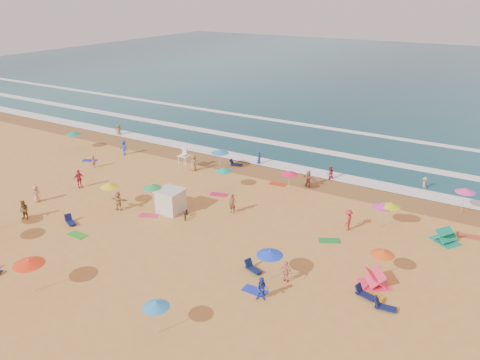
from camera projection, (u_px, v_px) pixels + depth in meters
The scene contains 13 objects.
ground at pixel (198, 216), 41.16m from camera, with size 220.00×220.00×0.00m, color gold.
ocean at pixel (411, 75), 107.81m from camera, with size 220.00×140.00×0.18m, color #0C4756.
wet_sand at pixel (265, 172), 51.08m from camera, with size 220.00×220.00×0.00m, color olive.
surf_foam at pixel (298, 149), 58.04m from camera, with size 200.00×18.70×0.05m.
cabana at pixel (171, 201), 41.70m from camera, with size 2.00×2.00×2.00m, color silver.
cabana_roof at pixel (170, 190), 41.30m from camera, with size 2.20×2.20×0.12m, color silver.
bicycle at pixel (186, 213), 40.79m from camera, with size 0.55×1.59×0.84m, color black.
lifeguard_stand at pixel (185, 160), 51.61m from camera, with size 1.20×1.20×2.10m, color white, non-canonical shape.
beach_umbrellas at pixel (217, 200), 39.19m from camera, with size 59.59×28.86×0.65m.
loungers at pixel (220, 250), 35.53m from camera, with size 48.41×28.07×0.34m.
towels at pixel (209, 218), 40.78m from camera, with size 42.89×19.56×0.03m.
popup_tents at pixel (413, 254), 34.20m from camera, with size 5.74×11.18×1.20m.
beachgoers at pixel (199, 184), 45.90m from camera, with size 40.32×25.70×2.14m.
Camera 1 is at (22.07, -29.71, 18.68)m, focal length 35.00 mm.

